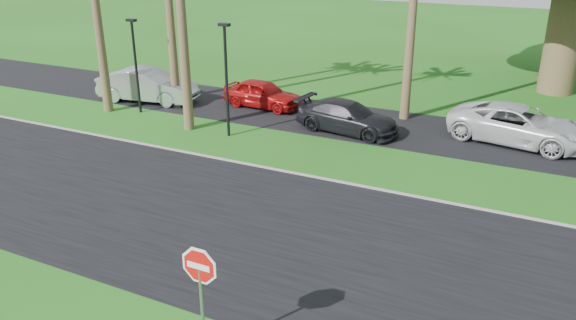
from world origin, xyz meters
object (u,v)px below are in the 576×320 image
at_px(stop_sign_near, 200,280).
at_px(car_red, 262,94).
at_px(car_dark, 347,117).
at_px(car_minivan, 519,125).
at_px(car_silver, 148,86).

bearing_deg(stop_sign_near, car_red, 114.49).
relative_size(car_dark, car_minivan, 0.83).
bearing_deg(car_minivan, car_red, 99.93).
xyz_separation_m(car_silver, car_red, (5.64, 1.60, -0.15)).
bearing_deg(car_red, stop_sign_near, -151.91).
bearing_deg(car_minivan, car_silver, 105.07).
distance_m(stop_sign_near, car_minivan, 16.47).
height_order(stop_sign_near, car_dark, stop_sign_near).
distance_m(car_silver, car_red, 5.87).
bearing_deg(car_dark, car_red, 78.80).
height_order(car_silver, car_dark, car_silver).
xyz_separation_m(stop_sign_near, car_dark, (-2.21, 14.12, -1.12)).
height_order(car_silver, car_minivan, car_silver).
xyz_separation_m(car_silver, car_minivan, (17.24, 1.70, -0.07)).
xyz_separation_m(car_dark, car_minivan, (6.64, 1.71, 0.10)).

